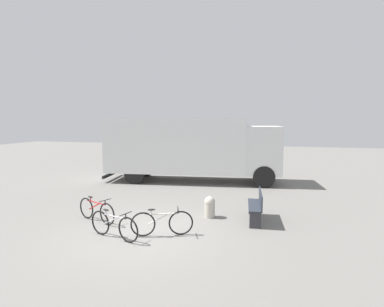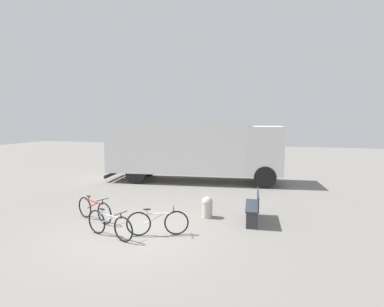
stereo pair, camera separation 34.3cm
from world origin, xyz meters
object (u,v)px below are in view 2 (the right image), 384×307
at_px(park_bench, 254,205).
at_px(bicycle_middle, 109,225).
at_px(bollard_near_bench, 207,206).
at_px(bicycle_near, 94,209).
at_px(bicycle_far, 157,222).
at_px(delivery_truck, 192,146).

bearing_deg(park_bench, bicycle_middle, 118.40).
distance_m(bicycle_middle, bollard_near_bench, 3.26).
bearing_deg(park_bench, bicycle_near, 100.47).
distance_m(bicycle_far, bollard_near_bench, 2.14).
distance_m(bicycle_near, bicycle_far, 2.48).
distance_m(park_bench, bicycle_middle, 4.44).
height_order(bicycle_near, bicycle_far, same).
xyz_separation_m(park_bench, bicycle_near, (-4.94, -1.31, -0.16)).
xyz_separation_m(delivery_truck, bicycle_middle, (-0.10, -7.96, -1.49)).
height_order(park_bench, bicycle_near, park_bench).
xyz_separation_m(bicycle_near, bicycle_middle, (1.21, -1.09, 0.00)).
relative_size(delivery_truck, bicycle_far, 5.53).
xyz_separation_m(bicycle_middle, bollard_near_bench, (2.20, 2.40, 0.01)).
height_order(delivery_truck, bollard_near_bench, delivery_truck).
xyz_separation_m(park_bench, bicycle_far, (-2.53, -1.90, -0.16)).
height_order(bicycle_middle, bicycle_far, same).
distance_m(bicycle_near, bicycle_middle, 1.63).
bearing_deg(bicycle_near, park_bench, 36.87).
distance_m(delivery_truck, bicycle_near, 7.14).
relative_size(delivery_truck, bicycle_middle, 5.44).
distance_m(park_bench, bicycle_far, 3.16).
height_order(delivery_truck, bicycle_near, delivery_truck).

